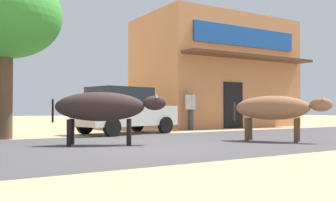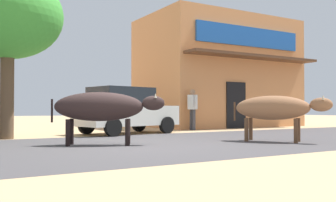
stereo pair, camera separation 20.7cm
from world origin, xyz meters
name	(u,v)px [view 2 (the right image)]	position (x,y,z in m)	size (l,w,h in m)	color
ground	(128,145)	(0.00, 0.00, 0.00)	(80.00, 80.00, 0.00)	tan
asphalt_road	(128,145)	(0.00, 0.00, 0.00)	(72.00, 6.60, 0.00)	#464345
storefront_right_club	(217,73)	(8.44, 7.34, 2.73)	(7.60, 5.72, 5.45)	#D78B53
roadside_tree	(8,16)	(-2.26, 3.60, 3.63)	(3.22, 3.22, 4.95)	brown
parked_hatchback_car	(125,110)	(1.70, 3.94, 0.84)	(3.87, 2.39, 1.64)	silver
cow_near_brown	(102,107)	(-0.53, 0.38, 0.93)	(2.62, 1.65, 1.30)	#2E201F
cow_far_dark	(275,108)	(3.86, -1.07, 0.90)	(1.82, 2.36, 1.25)	#94623F
pedestrian_by_shop	(193,106)	(5.05, 4.65, 1.00)	(0.47, 0.61, 1.70)	#3F3F47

